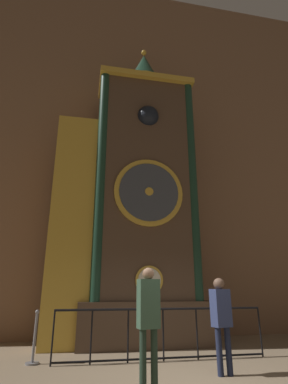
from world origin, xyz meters
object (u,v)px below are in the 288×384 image
at_px(clock_tower, 131,199).
at_px(visitor_far, 221,315).
at_px(visitor_near, 148,314).
at_px(stanchion_post, 34,346).

bearing_deg(clock_tower, visitor_far, -69.19).
height_order(visitor_near, visitor_far, visitor_near).
bearing_deg(visitor_far, stanchion_post, 141.89).
xyz_separation_m(clock_tower, visitor_near, (-0.28, -3.80, -3.07)).
height_order(clock_tower, visitor_near, clock_tower).
xyz_separation_m(visitor_near, stanchion_post, (-2.00, 2.13, -0.75)).
bearing_deg(stanchion_post, visitor_near, -46.78).
relative_size(visitor_near, visitor_far, 1.08).
xyz_separation_m(clock_tower, visitor_far, (1.24, -3.26, -3.15)).
bearing_deg(visitor_near, clock_tower, 77.56).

